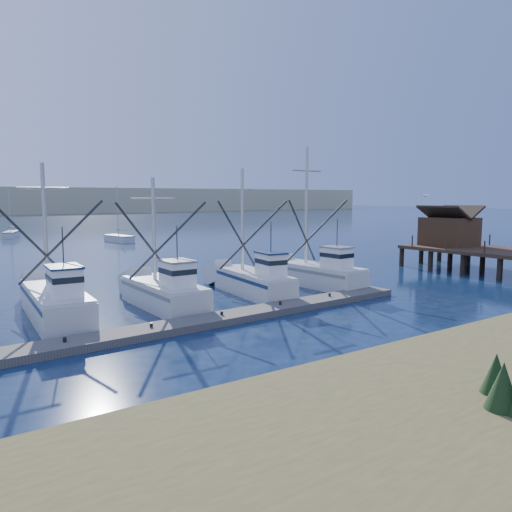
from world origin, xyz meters
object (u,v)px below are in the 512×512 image
at_px(floating_dock, 205,321).
at_px(sailboat_far, 11,234).
at_px(sailboat_near, 119,239).
at_px(timber_pier, 485,242).

distance_m(floating_dock, sailboat_far, 65.97).
distance_m(floating_dock, sailboat_near, 49.60).
distance_m(floating_dock, timber_pier, 29.03).
bearing_deg(timber_pier, floating_dock, -175.60).
height_order(floating_dock, timber_pier, timber_pier).
bearing_deg(sailboat_far, floating_dock, -72.85).
xyz_separation_m(timber_pier, sailboat_near, (-16.46, 45.81, -2.07)).
xyz_separation_m(sailboat_near, sailboat_far, (-11.40, 17.93, -0.00)).
distance_m(sailboat_near, sailboat_far, 21.24).
distance_m(timber_pier, sailboat_far, 69.59).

